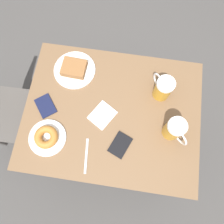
{
  "coord_description": "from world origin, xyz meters",
  "views": [
    {
      "loc": [
        -0.34,
        -0.05,
        1.92
      ],
      "look_at": [
        0.0,
        0.0,
        0.77
      ],
      "focal_mm": 35.0,
      "sensor_mm": 36.0,
      "label": 1
    }
  ],
  "objects_px": {
    "passport_near_edge": "(120,145)",
    "beer_mug_center": "(174,129)",
    "fork": "(86,156)",
    "passport_far_edge": "(46,106)",
    "beer_mug_left": "(163,88)",
    "plate_with_cake": "(74,69)",
    "napkin_folded": "(102,115)",
    "plate_with_donut": "(47,137)"
  },
  "relations": [
    {
      "from": "beer_mug_left",
      "to": "passport_far_edge",
      "type": "height_order",
      "value": "beer_mug_left"
    },
    {
      "from": "beer_mug_left",
      "to": "passport_far_edge",
      "type": "bearing_deg",
      "value": 105.33
    },
    {
      "from": "beer_mug_center",
      "to": "fork",
      "type": "distance_m",
      "value": 0.48
    },
    {
      "from": "passport_near_edge",
      "to": "napkin_folded",
      "type": "bearing_deg",
      "value": 39.0
    },
    {
      "from": "beer_mug_left",
      "to": "beer_mug_center",
      "type": "bearing_deg",
      "value": -160.94
    },
    {
      "from": "passport_far_edge",
      "to": "beer_mug_center",
      "type": "bearing_deg",
      "value": -93.74
    },
    {
      "from": "beer_mug_center",
      "to": "napkin_folded",
      "type": "height_order",
      "value": "beer_mug_center"
    },
    {
      "from": "passport_near_edge",
      "to": "beer_mug_center",
      "type": "bearing_deg",
      "value": -67.5
    },
    {
      "from": "napkin_folded",
      "to": "fork",
      "type": "distance_m",
      "value": 0.24
    },
    {
      "from": "plate_with_donut",
      "to": "fork",
      "type": "bearing_deg",
      "value": -105.74
    },
    {
      "from": "beer_mug_left",
      "to": "passport_near_edge",
      "type": "xyz_separation_m",
      "value": [
        -0.33,
        0.19,
        -0.07
      ]
    },
    {
      "from": "beer_mug_left",
      "to": "passport_near_edge",
      "type": "height_order",
      "value": "beer_mug_left"
    },
    {
      "from": "beer_mug_center",
      "to": "napkin_folded",
      "type": "bearing_deg",
      "value": 83.94
    },
    {
      "from": "beer_mug_center",
      "to": "passport_far_edge",
      "type": "bearing_deg",
      "value": 86.26
    },
    {
      "from": "beer_mug_left",
      "to": "fork",
      "type": "bearing_deg",
      "value": 139.24
    },
    {
      "from": "passport_near_edge",
      "to": "passport_far_edge",
      "type": "relative_size",
      "value": 0.98
    },
    {
      "from": "beer_mug_center",
      "to": "napkin_folded",
      "type": "distance_m",
      "value": 0.39
    },
    {
      "from": "napkin_folded",
      "to": "plate_with_cake",
      "type": "bearing_deg",
      "value": 39.71
    },
    {
      "from": "plate_with_cake",
      "to": "passport_near_edge",
      "type": "distance_m",
      "value": 0.52
    },
    {
      "from": "plate_with_cake",
      "to": "plate_with_donut",
      "type": "relative_size",
      "value": 1.22
    },
    {
      "from": "passport_near_edge",
      "to": "passport_far_edge",
      "type": "xyz_separation_m",
      "value": [
        0.15,
        0.45,
        0.0
      ]
    },
    {
      "from": "beer_mug_left",
      "to": "passport_far_edge",
      "type": "distance_m",
      "value": 0.66
    },
    {
      "from": "plate_with_donut",
      "to": "beer_mug_center",
      "type": "xyz_separation_m",
      "value": [
        0.13,
        -0.65,
        0.05
      ]
    },
    {
      "from": "napkin_folded",
      "to": "passport_far_edge",
      "type": "distance_m",
      "value": 0.33
    },
    {
      "from": "passport_far_edge",
      "to": "napkin_folded",
      "type": "bearing_deg",
      "value": -90.98
    },
    {
      "from": "plate_with_donut",
      "to": "passport_near_edge",
      "type": "relative_size",
      "value": 1.34
    },
    {
      "from": "plate_with_donut",
      "to": "beer_mug_left",
      "type": "relative_size",
      "value": 1.36
    },
    {
      "from": "beer_mug_center",
      "to": "passport_near_edge",
      "type": "bearing_deg",
      "value": 112.5
    },
    {
      "from": "plate_with_cake",
      "to": "fork",
      "type": "distance_m",
      "value": 0.51
    },
    {
      "from": "plate_with_donut",
      "to": "beer_mug_left",
      "type": "height_order",
      "value": "beer_mug_left"
    },
    {
      "from": "plate_with_cake",
      "to": "passport_near_edge",
      "type": "xyz_separation_m",
      "value": [
        -0.4,
        -0.33,
        -0.01
      ]
    },
    {
      "from": "napkin_folded",
      "to": "fork",
      "type": "relative_size",
      "value": 0.95
    },
    {
      "from": "beer_mug_left",
      "to": "plate_with_donut",
      "type": "bearing_deg",
      "value": 121.08
    },
    {
      "from": "beer_mug_left",
      "to": "beer_mug_center",
      "type": "distance_m",
      "value": 0.23
    },
    {
      "from": "napkin_folded",
      "to": "passport_near_edge",
      "type": "height_order",
      "value": "passport_near_edge"
    },
    {
      "from": "plate_with_cake",
      "to": "passport_far_edge",
      "type": "relative_size",
      "value": 1.6
    },
    {
      "from": "plate_with_cake",
      "to": "napkin_folded",
      "type": "bearing_deg",
      "value": -140.29
    },
    {
      "from": "beer_mug_left",
      "to": "passport_far_edge",
      "type": "xyz_separation_m",
      "value": [
        -0.17,
        0.63,
        -0.07
      ]
    },
    {
      "from": "plate_with_cake",
      "to": "fork",
      "type": "height_order",
      "value": "plate_with_cake"
    },
    {
      "from": "napkin_folded",
      "to": "passport_near_edge",
      "type": "relative_size",
      "value": 1.16
    },
    {
      "from": "fork",
      "to": "passport_far_edge",
      "type": "distance_m",
      "value": 0.37
    },
    {
      "from": "beer_mug_left",
      "to": "passport_near_edge",
      "type": "relative_size",
      "value": 0.99
    }
  ]
}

